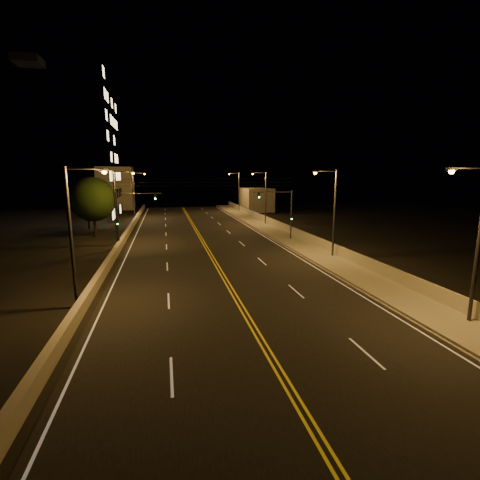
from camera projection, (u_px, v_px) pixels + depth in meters
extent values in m
plane|color=black|center=(286.00, 383.00, 13.99)|extent=(160.00, 160.00, 0.00)
cube|color=black|center=(215.00, 263.00, 33.20)|extent=(18.00, 120.00, 0.02)
cube|color=gray|center=(320.00, 256.00, 35.42)|extent=(3.60, 120.00, 0.30)
cube|color=gray|center=(303.00, 257.00, 35.05)|extent=(0.14, 120.00, 0.15)
cube|color=#A19C86|center=(335.00, 249.00, 35.64)|extent=(0.30, 120.00, 1.00)
cube|color=#A19C86|center=(108.00, 264.00, 31.11)|extent=(0.45, 120.00, 0.84)
cube|color=gray|center=(256.00, 199.00, 81.24)|extent=(6.00, 10.00, 5.22)
cube|color=gray|center=(116.00, 188.00, 84.82)|extent=(8.00, 8.00, 10.18)
cylinder|color=black|center=(335.00, 244.00, 35.55)|extent=(0.06, 120.00, 0.06)
cube|color=silver|center=(121.00, 267.00, 31.41)|extent=(0.12, 116.00, 0.00)
cube|color=silver|center=(300.00, 258.00, 34.99)|extent=(0.12, 116.00, 0.00)
cube|color=gold|center=(214.00, 263.00, 33.17)|extent=(0.12, 116.00, 0.00)
cube|color=gold|center=(217.00, 262.00, 33.23)|extent=(0.12, 116.00, 0.00)
cube|color=silver|center=(172.00, 375.00, 14.49)|extent=(0.12, 3.00, 0.00)
cube|color=silver|center=(169.00, 301.00, 23.14)|extent=(0.12, 3.00, 0.00)
cube|color=silver|center=(167.00, 266.00, 31.78)|extent=(0.12, 3.00, 0.00)
cube|color=silver|center=(166.00, 247.00, 40.43)|extent=(0.12, 3.00, 0.00)
cube|color=silver|center=(166.00, 234.00, 49.07)|extent=(0.12, 3.00, 0.00)
cube|color=silver|center=(166.00, 225.00, 57.72)|extent=(0.12, 3.00, 0.00)
cube|color=silver|center=(165.00, 219.00, 66.36)|extent=(0.12, 3.00, 0.00)
cube|color=silver|center=(165.00, 214.00, 75.01)|extent=(0.12, 3.00, 0.00)
cube|color=silver|center=(165.00, 210.00, 83.65)|extent=(0.12, 3.00, 0.00)
cube|color=silver|center=(366.00, 353.00, 16.36)|extent=(0.12, 3.00, 0.00)
cube|color=silver|center=(296.00, 291.00, 25.01)|extent=(0.12, 3.00, 0.00)
cube|color=silver|center=(262.00, 261.00, 33.65)|extent=(0.12, 3.00, 0.00)
cube|color=silver|center=(242.00, 244.00, 42.30)|extent=(0.12, 3.00, 0.00)
cube|color=silver|center=(229.00, 232.00, 50.95)|extent=(0.12, 3.00, 0.00)
cube|color=silver|center=(219.00, 224.00, 59.59)|extent=(0.12, 3.00, 0.00)
cube|color=silver|center=(212.00, 218.00, 68.24)|extent=(0.12, 3.00, 0.00)
cube|color=silver|center=(207.00, 213.00, 76.88)|extent=(0.12, 3.00, 0.00)
cube|color=silver|center=(202.00, 209.00, 85.53)|extent=(0.12, 3.00, 0.00)
cylinder|color=#2D2D33|center=(478.00, 249.00, 18.56)|extent=(0.20, 0.20, 8.77)
cylinder|color=#2D2D33|center=(470.00, 168.00, 17.55)|extent=(2.20, 0.12, 0.12)
cube|color=#2D2D33|center=(452.00, 169.00, 17.34)|extent=(0.50, 0.25, 0.14)
sphere|color=#FF9E2D|center=(452.00, 171.00, 17.35)|extent=(0.28, 0.28, 0.28)
cylinder|color=#2D2D33|center=(334.00, 215.00, 34.18)|extent=(0.20, 0.20, 8.77)
cylinder|color=#2D2D33|center=(326.00, 171.00, 33.17)|extent=(2.20, 0.12, 0.12)
cube|color=#2D2D33|center=(315.00, 172.00, 32.95)|extent=(0.50, 0.25, 0.14)
sphere|color=#FF9E2D|center=(315.00, 173.00, 32.97)|extent=(0.28, 0.28, 0.28)
cylinder|color=#2D2D33|center=(266.00, 199.00, 57.21)|extent=(0.20, 0.20, 8.77)
cylinder|color=#2D2D33|center=(259.00, 173.00, 56.20)|extent=(2.20, 0.12, 0.12)
cube|color=#2D2D33|center=(253.00, 173.00, 55.99)|extent=(0.50, 0.25, 0.14)
sphere|color=#FF9E2D|center=(253.00, 174.00, 56.01)|extent=(0.28, 0.28, 0.28)
cylinder|color=#2D2D33|center=(239.00, 193.00, 77.41)|extent=(0.20, 0.20, 8.77)
cylinder|color=#2D2D33|center=(234.00, 173.00, 76.40)|extent=(2.20, 0.12, 0.12)
cube|color=#2D2D33|center=(229.00, 174.00, 76.18)|extent=(0.50, 0.25, 0.14)
sphere|color=#FF9E2D|center=(229.00, 174.00, 76.20)|extent=(0.28, 0.28, 0.28)
cylinder|color=#2D2D33|center=(71.00, 239.00, 21.27)|extent=(0.20, 0.20, 8.77)
cylinder|color=#2D2D33|center=(85.00, 169.00, 20.72)|extent=(2.20, 0.12, 0.12)
cube|color=#2D2D33|center=(104.00, 170.00, 20.96)|extent=(0.50, 0.25, 0.14)
sphere|color=#FF9E2D|center=(104.00, 172.00, 20.98)|extent=(0.28, 0.28, 0.28)
cylinder|color=#2D2D33|center=(116.00, 208.00, 40.93)|extent=(0.20, 0.20, 8.77)
cylinder|color=#2D2D33|center=(123.00, 172.00, 40.37)|extent=(2.20, 0.12, 0.12)
cube|color=#2D2D33|center=(133.00, 172.00, 40.62)|extent=(0.50, 0.25, 0.14)
sphere|color=#FF9E2D|center=(133.00, 173.00, 40.63)|extent=(0.28, 0.28, 0.28)
cylinder|color=#2D2D33|center=(134.00, 196.00, 65.60)|extent=(0.20, 0.20, 8.77)
cylinder|color=#2D2D33|center=(138.00, 173.00, 65.05)|extent=(2.20, 0.12, 0.12)
cube|color=#2D2D33|center=(145.00, 173.00, 65.29)|extent=(0.50, 0.25, 0.14)
sphere|color=#FF9E2D|center=(145.00, 174.00, 65.31)|extent=(0.28, 0.28, 0.28)
cylinder|color=#2D2D33|center=(291.00, 216.00, 43.65)|extent=(0.18, 0.18, 6.39)
cylinder|color=#2D2D33|center=(273.00, 192.00, 42.58)|extent=(5.00, 0.10, 0.10)
cube|color=black|center=(259.00, 195.00, 42.28)|extent=(0.28, 0.18, 0.80)
sphere|color=#19FF4C|center=(259.00, 197.00, 42.22)|extent=(0.14, 0.14, 0.14)
cube|color=black|center=(292.00, 218.00, 43.54)|extent=(0.22, 0.14, 0.55)
cylinder|color=#2D2D33|center=(118.00, 220.00, 39.33)|extent=(0.18, 0.18, 6.39)
cylinder|color=#2D2D33|center=(139.00, 194.00, 39.29)|extent=(5.00, 0.10, 0.10)
cube|color=black|center=(155.00, 196.00, 39.72)|extent=(0.28, 0.18, 0.80)
sphere|color=#19FF4C|center=(155.00, 199.00, 39.66)|extent=(0.14, 0.14, 0.14)
cube|color=black|center=(118.00, 222.00, 39.22)|extent=(0.22, 0.14, 0.55)
cylinder|color=black|center=(203.00, 186.00, 41.04)|extent=(22.00, 0.03, 0.03)
cylinder|color=black|center=(203.00, 182.00, 40.96)|extent=(22.00, 0.03, 0.03)
cylinder|color=black|center=(203.00, 179.00, 40.89)|extent=(22.00, 0.03, 0.03)
cube|color=gray|center=(37.00, 148.00, 56.83)|extent=(24.00, 15.00, 25.33)
cube|color=#2D2D33|center=(28.00, 60.00, 54.38)|extent=(4.00, 4.00, 1.20)
cylinder|color=black|center=(95.00, 226.00, 47.16)|extent=(0.36, 0.36, 2.80)
sphere|color=black|center=(93.00, 199.00, 46.48)|extent=(5.92, 5.92, 5.92)
cylinder|color=black|center=(89.00, 222.00, 53.68)|extent=(0.36, 0.36, 2.34)
sphere|color=black|center=(87.00, 202.00, 53.12)|extent=(4.94, 4.94, 4.94)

